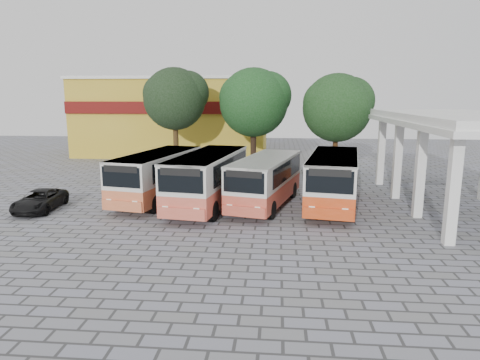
# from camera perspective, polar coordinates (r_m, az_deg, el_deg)

# --- Properties ---
(ground) EXTENTS (90.00, 90.00, 0.00)m
(ground) POSITION_cam_1_polar(r_m,az_deg,el_deg) (21.85, 3.81, -5.73)
(ground) COLOR slate
(ground) RESTS_ON ground
(terminal_shelter) EXTENTS (6.80, 15.80, 5.40)m
(terminal_shelter) POSITION_cam_1_polar(r_m,az_deg,el_deg) (26.92, 27.30, 6.89)
(terminal_shelter) COLOR silver
(terminal_shelter) RESTS_ON ground
(shophouse_block) EXTENTS (20.40, 10.40, 8.30)m
(shophouse_block) POSITION_cam_1_polar(r_m,az_deg,el_deg) (48.31, -8.68, 8.43)
(shophouse_block) COLOR #B39422
(shophouse_block) RESTS_ON ground
(bus_far_left) EXTENTS (4.00, 8.54, 2.94)m
(bus_far_left) POSITION_cam_1_polar(r_m,az_deg,el_deg) (26.47, -10.95, 0.86)
(bus_far_left) COLOR #CE6339
(bus_far_left) RESTS_ON ground
(bus_centre_left) EXTENTS (3.86, 8.91, 3.10)m
(bus_centre_left) POSITION_cam_1_polar(r_m,az_deg,el_deg) (24.66, -4.29, 0.50)
(bus_centre_left) COLOR #CA533E
(bus_centre_left) RESTS_ON ground
(bus_centre_right) EXTENTS (4.29, 8.35, 2.85)m
(bus_centre_right) POSITION_cam_1_polar(r_m,az_deg,el_deg) (24.82, 3.46, 0.24)
(bus_centre_right) COLOR #C44A34
(bus_centre_right) RESTS_ON ground
(bus_far_right) EXTENTS (3.98, 8.83, 3.06)m
(bus_far_right) POSITION_cam_1_polar(r_m,az_deg,el_deg) (25.10, 12.35, 0.40)
(bus_far_right) COLOR #C33A0F
(bus_far_right) RESTS_ON ground
(tree_left) EXTENTS (5.67, 5.40, 8.79)m
(tree_left) POSITION_cam_1_polar(r_m,az_deg,el_deg) (38.17, -8.60, 10.90)
(tree_left) COLOR #493319
(tree_left) RESTS_ON ground
(tree_middle) EXTENTS (6.14, 5.84, 8.72)m
(tree_middle) POSITION_cam_1_polar(r_m,az_deg,el_deg) (37.00, 1.95, 10.58)
(tree_middle) COLOR black
(tree_middle) RESTS_ON ground
(tree_right) EXTENTS (5.67, 5.40, 8.12)m
(tree_right) POSITION_cam_1_polar(r_m,az_deg,el_deg) (35.17, 12.92, 9.65)
(tree_right) COLOR #442913
(tree_right) RESTS_ON ground
(parked_car) EXTENTS (2.21, 4.22, 1.13)m
(parked_car) POSITION_cam_1_polar(r_m,az_deg,el_deg) (26.58, -25.13, -2.47)
(parked_car) COLOR black
(parked_car) RESTS_ON ground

